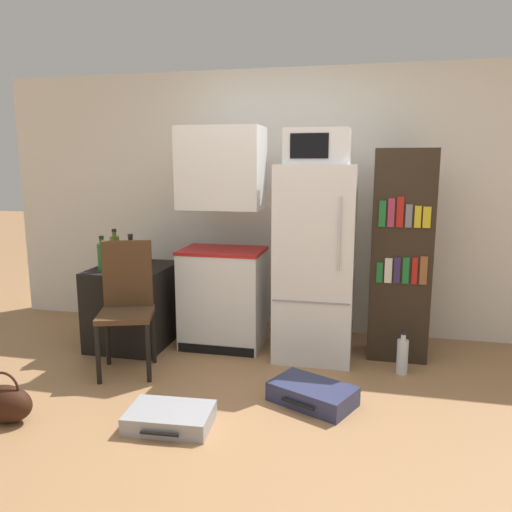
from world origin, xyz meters
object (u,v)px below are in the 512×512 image
side_table (134,305)px  chair (127,296)px  refrigerator (315,263)px  bowl (115,271)px  bottle_wine_dark (131,255)px  bottle_green_tall (102,257)px  bottle_olive_oil (115,249)px  suitcase_small_flat (312,394)px  kitchen_hutch (223,247)px  bookshelf (401,256)px  suitcase_large_flat (170,418)px  handbag (6,403)px  bottle_blue_soda (104,257)px  microwave (318,147)px  bottle_amber_beer (146,253)px  bottle_clear_short (147,259)px  water_bottle_front (402,356)px

side_table → chair: size_ratio=0.74×
refrigerator → bowl: (-1.63, -0.34, -0.07)m
bottle_wine_dark → bottle_green_tall: bearing=-149.6°
bowl → side_table: bearing=84.7°
bottle_olive_oil → suitcase_small_flat: (1.92, -0.92, -0.77)m
kitchen_hutch → bookshelf: bearing=2.9°
suitcase_large_flat → handbag: 1.04m
bookshelf → bottle_blue_soda: 2.51m
refrigerator → bottle_blue_soda: bearing=-173.4°
bottle_blue_soda → refrigerator: bearing=6.6°
microwave → bottle_wine_dark: size_ratio=1.61×
bottle_amber_beer → bottle_olive_oil: bearing=-140.8°
bottle_amber_beer → microwave: bearing=-7.8°
bottle_wine_dark → handbag: size_ratio=0.86×
bowl → bookshelf: bearing=11.5°
kitchen_hutch → suitcase_large_flat: 1.66m
handbag → suitcase_small_flat: bearing=19.9°
bottle_clear_short → bottle_blue_soda: bearing=-149.1°
bottle_wine_dark → suitcase_small_flat: 1.94m
handbag → side_table: bearing=84.0°
suitcase_large_flat → chair: bearing=126.5°
side_table → suitcase_small_flat: (1.70, -0.81, -0.29)m
suitcase_small_flat → handbag: 1.97m
bottle_olive_oil → bowl: bearing=-62.6°
bookshelf → chair: (-2.08, -0.74, -0.27)m
bottle_blue_soda → bottle_wine_dark: 0.25m
bottle_clear_short → bottle_olive_oil: bearing=169.6°
microwave → water_bottle_front: bearing=-18.9°
bookshelf → bottle_clear_short: (-2.17, -0.15, -0.09)m
bottle_amber_beer → water_bottle_front: size_ratio=0.48×
bottle_clear_short → handbag: bearing=-100.3°
chair → suitcase_small_flat: chair is taller
kitchen_hutch → microwave: size_ratio=3.82×
bottle_green_tall → suitcase_small_flat: size_ratio=0.48×
bookshelf → bottle_blue_soda: size_ratio=6.86×
refrigerator → bowl: 1.67m
bottle_wine_dark → bottle_clear_short: bearing=68.1°
bottle_amber_beer → chair: (0.21, -0.82, -0.19)m
refrigerator → bottle_olive_oil: 1.83m
bottle_amber_beer → suitcase_large_flat: bottle_amber_beer is taller
microwave → bottle_wine_dark: (-1.56, -0.19, -0.90)m
bookshelf → bottle_wine_dark: size_ratio=5.54×
bowl → handbag: bowl is taller
bottle_clear_short → bottle_olive_oil: (-0.34, 0.06, 0.07)m
bottle_olive_oil → bowl: bottle_olive_oil is taller
chair → suitcase_small_flat: bearing=-28.8°
bowl → chair: bearing=-48.2°
chair → suitcase_large_flat: size_ratio=1.88×
bottle_olive_oil → chair: 0.82m
bookshelf → handbag: (-2.45, -1.69, -0.74)m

